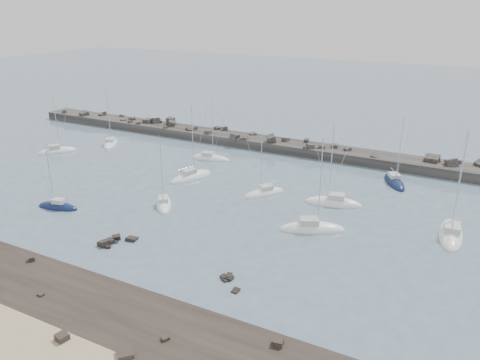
% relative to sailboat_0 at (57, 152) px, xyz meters
% --- Properties ---
extents(ground, '(400.00, 400.00, 0.00)m').
position_rel_sailboat_0_xyz_m(ground, '(40.41, -15.12, -0.14)').
color(ground, slate).
rests_on(ground, ground).
extents(rock_shelf, '(140.00, 12.00, 2.09)m').
position_rel_sailboat_0_xyz_m(rock_shelf, '(40.24, -37.13, -0.12)').
color(rock_shelf, black).
rests_on(rock_shelf, ground).
extents(rock_cluster_near, '(3.67, 4.27, 1.35)m').
position_rel_sailboat_0_xyz_m(rock_cluster_near, '(36.62, -24.23, -0.07)').
color(rock_cluster_near, black).
rests_on(rock_cluster_near, ground).
extents(rock_cluster_far, '(3.30, 2.95, 0.94)m').
position_rel_sailboat_0_xyz_m(rock_cluster_far, '(53.97, -25.21, -0.08)').
color(rock_cluster_far, black).
rests_on(rock_cluster_far, ground).
extents(breakwater, '(115.00, 7.09, 4.95)m').
position_rel_sailboat_0_xyz_m(breakwater, '(33.39, 22.90, 0.15)').
color(breakwater, '#2D2B28').
rests_on(breakwater, ground).
extents(sailboat_0, '(6.58, 7.46, 12.19)m').
position_rel_sailboat_0_xyz_m(sailboat_0, '(0.00, 0.00, 0.00)').
color(sailboat_0, white).
rests_on(sailboat_0, ground).
extents(sailboat_1, '(6.43, 8.38, 12.95)m').
position_rel_sailboat_0_xyz_m(sailboat_1, '(5.79, 9.50, -0.01)').
color(sailboat_1, white).
rests_on(sailboat_1, ground).
extents(sailboat_2, '(6.82, 3.33, 10.62)m').
position_rel_sailboat_0_xyz_m(sailboat_2, '(21.83, -19.85, 0.00)').
color(sailboat_2, '#101E43').
rests_on(sailboat_2, ground).
extents(sailboat_3, '(5.55, 9.00, 13.74)m').
position_rel_sailboat_0_xyz_m(sailboat_3, '(32.61, -0.02, 0.01)').
color(sailboat_3, white).
rests_on(sailboat_3, ground).
extents(sailboat_4, '(8.17, 3.85, 12.40)m').
position_rel_sailboat_0_xyz_m(sailboat_4, '(30.25, 10.49, -0.01)').
color(sailboat_4, white).
rests_on(sailboat_4, ground).
extents(sailboat_5, '(5.98, 6.96, 11.26)m').
position_rel_sailboat_0_xyz_m(sailboat_5, '(35.26, -11.63, -0.01)').
color(sailboat_5, white).
rests_on(sailboat_5, ground).
extents(sailboat_6, '(5.93, 7.15, 11.42)m').
position_rel_sailboat_0_xyz_m(sailboat_6, '(47.06, -0.73, -0.01)').
color(sailboat_6, white).
rests_on(sailboat_6, ground).
extents(sailboat_7, '(9.16, 6.30, 14.07)m').
position_rel_sailboat_0_xyz_m(sailboat_7, '(58.08, -9.21, 0.01)').
color(sailboat_7, white).
rests_on(sailboat_7, ground).
extents(sailboat_8, '(5.92, 8.21, 12.71)m').
position_rel_sailboat_0_xyz_m(sailboat_8, '(64.75, 13.88, -0.00)').
color(sailboat_8, '#101E43').
rests_on(sailboat_8, ground).
extents(sailboat_9, '(9.06, 4.64, 13.83)m').
position_rel_sailboat_0_xyz_m(sailboat_9, '(58.11, 0.50, 0.01)').
color(sailboat_9, white).
rests_on(sailboat_9, ground).
extents(sailboat_10, '(3.83, 9.92, 15.36)m').
position_rel_sailboat_0_xyz_m(sailboat_10, '(74.93, -2.40, 0.01)').
color(sailboat_10, white).
rests_on(sailboat_10, ground).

